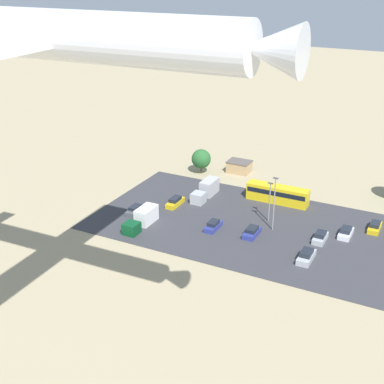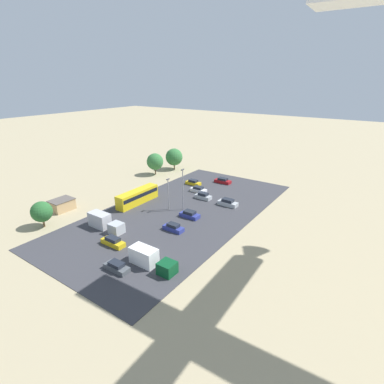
# 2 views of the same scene
# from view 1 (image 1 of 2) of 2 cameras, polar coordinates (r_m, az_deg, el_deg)

# --- Properties ---
(ground_plane) EXTENTS (400.00, 400.00, 0.00)m
(ground_plane) POSITION_cam_1_polar(r_m,az_deg,el_deg) (103.76, 10.16, -1.21)
(ground_plane) COLOR tan
(parking_lot_surface) EXTENTS (60.73, 30.32, 0.08)m
(parking_lot_surface) POSITION_cam_1_polar(r_m,az_deg,el_deg) (93.45, 7.93, -3.92)
(parking_lot_surface) COLOR #38383D
(parking_lot_surface) RESTS_ON ground
(shed_building) EXTENTS (5.02, 3.96, 2.54)m
(shed_building) POSITION_cam_1_polar(r_m,az_deg,el_deg) (117.30, 5.06, 2.71)
(shed_building) COLOR tan
(shed_building) RESTS_ON ground
(bus) EXTENTS (11.88, 2.63, 3.28)m
(bus) POSITION_cam_1_polar(r_m,az_deg,el_deg) (103.11, 9.12, -0.17)
(bus) COLOR gold
(bus) RESTS_ON ground
(parked_car_1) EXTENTS (1.91, 4.35, 1.46)m
(parked_car_1) POSITION_cam_1_polar(r_m,az_deg,el_deg) (93.64, 16.09, -4.18)
(parked_car_1) COLOR silver
(parked_car_1) RESTS_ON ground
(parked_car_2) EXTENTS (1.96, 4.72, 1.64)m
(parked_car_2) POSITION_cam_1_polar(r_m,az_deg,el_deg) (84.89, 12.10, -6.70)
(parked_car_2) COLOR #ADB2B7
(parked_car_2) RESTS_ON ground
(parked_car_3) EXTENTS (1.82, 4.38, 1.45)m
(parked_car_3) POSITION_cam_1_polar(r_m,az_deg,el_deg) (97.06, 18.92, -3.54)
(parked_car_3) COLOR gold
(parked_car_3) RESTS_ON ground
(parked_car_4) EXTENTS (1.73, 4.79, 1.55)m
(parked_car_4) POSITION_cam_1_polar(r_m,az_deg,el_deg) (101.05, -1.81, -1.07)
(parked_car_4) COLOR gold
(parked_car_4) RESTS_ON ground
(parked_car_5) EXTENTS (1.76, 4.38, 1.42)m
(parked_car_5) POSITION_cam_1_polar(r_m,az_deg,el_deg) (98.47, -6.07, -1.92)
(parked_car_5) COLOR #4C5156
(parked_car_5) RESTS_ON ground
(parked_car_6) EXTENTS (1.83, 4.12, 1.58)m
(parked_car_6) POSITION_cam_1_polar(r_m,az_deg,el_deg) (90.93, 13.53, -4.71)
(parked_car_6) COLOR #ADB2B7
(parked_car_6) RESTS_ON ground
(parked_car_7) EXTENTS (1.74, 4.25, 1.48)m
(parked_car_7) POSITION_cam_1_polar(r_m,az_deg,el_deg) (92.30, 2.29, -3.61)
(parked_car_7) COLOR navy
(parked_car_7) RESTS_ON ground
(parked_car_8) EXTENTS (1.96, 4.36, 1.50)m
(parked_car_8) POSITION_cam_1_polar(r_m,az_deg,el_deg) (90.68, 6.40, -4.27)
(parked_car_8) COLOR navy
(parked_car_8) RESTS_ON ground
(parked_truck_0) EXTENTS (2.44, 8.36, 2.81)m
(parked_truck_0) POSITION_cam_1_polar(r_m,az_deg,el_deg) (93.56, -5.33, -2.85)
(parked_truck_0) COLOR #0C4723
(parked_truck_0) RESTS_ON ground
(parked_truck_1) EXTENTS (2.36, 8.42, 2.97)m
(parked_truck_1) POSITION_cam_1_polar(r_m,az_deg,el_deg) (104.49, 1.53, 0.22)
(parked_truck_1) COLOR #ADB2B7
(parked_truck_1) RESTS_ON ground
(tree_near_shed) EXTENTS (4.19, 4.19, 5.45)m
(tree_near_shed) POSITION_cam_1_polar(r_m,az_deg,el_deg) (115.46, 0.99, 3.55)
(tree_near_shed) COLOR brown
(tree_near_shed) RESTS_ON ground
(light_pole_lot_centre) EXTENTS (0.90, 0.28, 9.68)m
(light_pole_lot_centre) POSITION_cam_1_polar(r_m,az_deg,el_deg) (90.98, 8.76, -1.04)
(light_pole_lot_centre) COLOR gray
(light_pole_lot_centre) RESTS_ON ground
(light_pole_lot_edge) EXTENTS (0.90, 0.28, 7.41)m
(light_pole_lot_edge) POSITION_cam_1_polar(r_m,az_deg,el_deg) (94.36, 8.28, -0.85)
(light_pole_lot_edge) COLOR gray
(light_pole_lot_edge) RESTS_ON ground
(airplane) EXTENTS (41.91, 34.51, 9.99)m
(airplane) POSITION_cam_1_polar(r_m,az_deg,el_deg) (48.34, -14.23, 15.92)
(airplane) COLOR white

